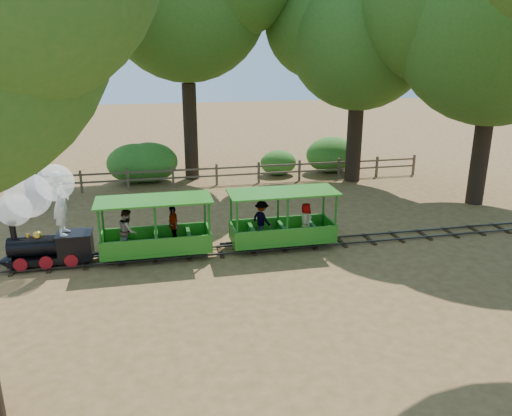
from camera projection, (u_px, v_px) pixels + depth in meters
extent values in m
plane|color=olive|center=(282.00, 247.00, 16.00)|extent=(90.00, 90.00, 0.00)
cube|color=#3F3D3A|center=(285.00, 249.00, 15.70)|extent=(22.00, 0.05, 0.05)
cube|color=#3F3D3A|center=(280.00, 242.00, 16.26)|extent=(22.00, 0.05, 0.05)
cube|color=#382314|center=(282.00, 247.00, 15.99)|extent=(0.12, 1.00, 0.05)
cube|color=#382314|center=(121.00, 260.00, 14.99)|extent=(0.12, 1.00, 0.05)
cube|color=#382314|center=(424.00, 235.00, 17.00)|extent=(0.12, 1.00, 0.05)
cube|color=black|center=(52.00, 257.00, 14.52)|extent=(2.30, 0.73, 0.19)
cylinder|color=black|center=(37.00, 246.00, 14.33)|extent=(1.47, 0.59, 0.59)
cylinder|color=black|center=(13.00, 230.00, 14.05)|extent=(0.17, 0.17, 0.46)
sphere|color=gold|center=(37.00, 236.00, 14.24)|extent=(0.27, 0.27, 0.27)
cylinder|color=gold|center=(28.00, 236.00, 14.18)|extent=(0.10, 0.10, 0.10)
cube|color=black|center=(75.00, 243.00, 14.54)|extent=(0.94, 0.73, 0.58)
cube|color=black|center=(74.00, 233.00, 14.45)|extent=(0.99, 0.80, 0.04)
cone|color=black|center=(6.00, 262.00, 14.27)|extent=(0.47, 0.67, 0.67)
cylinder|color=gold|center=(8.00, 245.00, 14.14)|extent=(0.10, 0.15, 0.15)
cylinder|color=maroon|center=(20.00, 265.00, 14.01)|extent=(0.38, 0.06, 0.38)
cylinder|color=maroon|center=(26.00, 254.00, 14.71)|extent=(0.38, 0.06, 0.38)
cylinder|color=maroon|center=(46.00, 263.00, 14.15)|extent=(0.38, 0.06, 0.38)
cylinder|color=maroon|center=(51.00, 253.00, 14.85)|extent=(0.38, 0.06, 0.38)
cylinder|color=maroon|center=(71.00, 261.00, 14.29)|extent=(0.38, 0.06, 0.38)
cylinder|color=maroon|center=(75.00, 251.00, 14.99)|extent=(0.38, 0.06, 0.38)
sphere|color=white|center=(14.00, 209.00, 13.94)|extent=(0.94, 0.94, 0.94)
sphere|color=white|center=(29.00, 195.00, 13.96)|extent=(1.26, 1.26, 1.26)
sphere|color=white|center=(55.00, 183.00, 14.05)|extent=(1.05, 1.05, 1.05)
imported|color=white|center=(61.00, 203.00, 14.06)|extent=(0.46, 0.69, 1.87)
cube|color=#28781A|center=(157.00, 248.00, 15.12)|extent=(3.25, 1.24, 0.10)
cube|color=#176016|center=(157.00, 252.00, 15.15)|extent=(2.93, 0.48, 0.13)
cube|color=#28781A|center=(157.00, 247.00, 14.49)|extent=(3.25, 0.06, 0.48)
cube|color=#28781A|center=(156.00, 233.00, 15.57)|extent=(3.25, 0.06, 0.48)
cube|color=#28781A|center=(154.00, 200.00, 14.65)|extent=(3.40, 1.39, 0.05)
cylinder|color=#176016|center=(100.00, 235.00, 14.05)|extent=(0.07, 0.07, 1.53)
cylinder|color=#176016|center=(103.00, 222.00, 15.10)|extent=(0.07, 0.07, 1.53)
cylinder|color=#176016|center=(209.00, 227.00, 14.67)|extent=(0.07, 0.07, 1.53)
cylinder|color=#176016|center=(205.00, 215.00, 15.72)|extent=(0.07, 0.07, 1.53)
cube|color=#176016|center=(123.00, 243.00, 14.85)|extent=(0.11, 1.05, 0.38)
cube|color=#176016|center=(156.00, 241.00, 15.04)|extent=(0.11, 1.05, 0.38)
cube|color=#176016|center=(189.00, 238.00, 15.24)|extent=(0.11, 1.05, 0.38)
cylinder|color=black|center=(121.00, 258.00, 14.63)|extent=(0.27, 0.06, 0.27)
cylinder|color=black|center=(122.00, 249.00, 15.23)|extent=(0.27, 0.06, 0.27)
cylinder|color=black|center=(192.00, 252.00, 15.05)|extent=(0.27, 0.06, 0.27)
cylinder|color=black|center=(190.00, 244.00, 15.65)|extent=(0.27, 0.06, 0.27)
imported|color=gray|center=(128.00, 231.00, 14.57)|extent=(0.51, 0.64, 1.30)
imported|color=gray|center=(173.00, 225.00, 15.19)|extent=(0.47, 0.76, 1.21)
cube|color=#28781A|center=(282.00, 238.00, 15.91)|extent=(3.25, 1.24, 0.10)
cube|color=#176016|center=(282.00, 242.00, 15.94)|extent=(2.93, 0.48, 0.13)
cube|color=#28781A|center=(287.00, 236.00, 15.27)|extent=(3.25, 0.06, 0.48)
cube|color=#28781A|center=(278.00, 224.00, 16.36)|extent=(3.25, 0.06, 0.48)
cube|color=#28781A|center=(283.00, 192.00, 15.44)|extent=(3.40, 1.39, 0.05)
cylinder|color=#176016|center=(237.00, 225.00, 14.83)|extent=(0.07, 0.07, 1.53)
cylinder|color=#176016|center=(231.00, 213.00, 15.88)|extent=(0.07, 0.07, 1.53)
cylinder|color=#176016|center=(336.00, 218.00, 15.46)|extent=(0.07, 0.07, 1.53)
cylinder|color=#176016|center=(323.00, 207.00, 16.51)|extent=(0.07, 0.07, 1.53)
cube|color=#176016|center=(252.00, 233.00, 15.64)|extent=(0.11, 1.05, 0.38)
cube|color=#176016|center=(282.00, 231.00, 15.83)|extent=(0.11, 1.05, 0.38)
cube|color=#176016|center=(312.00, 229.00, 16.03)|extent=(0.11, 1.05, 0.38)
cylinder|color=black|center=(252.00, 247.00, 15.42)|extent=(0.27, 0.06, 0.27)
cylinder|color=black|center=(248.00, 239.00, 16.02)|extent=(0.27, 0.06, 0.27)
cylinder|color=black|center=(316.00, 242.00, 15.83)|extent=(0.27, 0.06, 0.27)
cylinder|color=black|center=(310.00, 234.00, 16.44)|extent=(0.27, 0.06, 0.27)
imported|color=gray|center=(262.00, 219.00, 15.76)|extent=(0.77, 0.87, 1.17)
imported|color=gray|center=(306.00, 221.00, 15.64)|extent=(0.39, 0.58, 1.15)
cylinder|color=#2D2116|center=(30.00, 156.00, 19.23)|extent=(0.70, 0.70, 4.23)
cylinder|color=#2D2116|center=(17.00, 67.00, 18.21)|extent=(0.52, 0.53, 2.42)
sphere|color=#2A5B1C|center=(8.00, 3.00, 17.55)|extent=(6.29, 6.29, 6.29)
cylinder|color=#2D2116|center=(191.00, 132.00, 23.74)|extent=(0.66, 0.66, 4.54)
cylinder|color=#2D2116|center=(187.00, 54.00, 22.65)|extent=(0.50, 0.50, 2.60)
cylinder|color=#2D2116|center=(354.00, 144.00, 23.54)|extent=(0.72, 0.72, 3.57)
cylinder|color=#2D2116|center=(358.00, 83.00, 22.68)|extent=(0.54, 0.54, 2.04)
sphere|color=#2A5B1C|center=(361.00, 37.00, 22.07)|extent=(6.45, 6.45, 6.45)
sphere|color=#2A5B1C|center=(406.00, 16.00, 21.24)|extent=(4.83, 4.83, 4.83)
sphere|color=#2A5B1C|center=(322.00, 22.00, 22.63)|extent=(5.16, 5.16, 5.16)
cylinder|color=#2D2116|center=(480.00, 158.00, 20.03)|extent=(0.68, 0.68, 3.73)
cylinder|color=#2D2116|center=(490.00, 84.00, 19.13)|extent=(0.51, 0.51, 2.13)
sphere|color=#2A5B1C|center=(499.00, 22.00, 18.45)|extent=(7.62, 7.62, 7.62)
sphere|color=#2A5B1C|center=(439.00, 2.00, 19.12)|extent=(6.10, 6.10, 6.10)
cube|color=brown|center=(33.00, 184.00, 21.49)|extent=(0.10, 0.10, 1.00)
cube|color=brown|center=(81.00, 182.00, 21.89)|extent=(0.10, 0.10, 1.00)
cube|color=brown|center=(128.00, 179.00, 22.29)|extent=(0.10, 0.10, 1.00)
cube|color=brown|center=(173.00, 177.00, 22.69)|extent=(0.10, 0.10, 1.00)
cube|color=brown|center=(217.00, 175.00, 23.09)|extent=(0.10, 0.10, 1.00)
cube|color=brown|center=(259.00, 172.00, 23.49)|extent=(0.10, 0.10, 1.00)
cube|color=brown|center=(299.00, 170.00, 23.89)|extent=(0.10, 0.10, 1.00)
cube|color=brown|center=(339.00, 168.00, 24.29)|extent=(0.10, 0.10, 1.00)
cube|color=brown|center=(377.00, 166.00, 24.70)|extent=(0.10, 0.10, 1.00)
cube|color=brown|center=(414.00, 164.00, 25.10)|extent=(0.10, 0.10, 1.00)
cube|color=brown|center=(238.00, 167.00, 23.20)|extent=(18.00, 0.06, 0.08)
cube|color=brown|center=(238.00, 175.00, 23.31)|extent=(18.00, 0.06, 0.08)
ellipsoid|color=#2D6B1E|center=(136.00, 163.00, 23.44)|extent=(2.67, 2.05, 1.85)
ellipsoid|color=#2D6B1E|center=(149.00, 162.00, 23.56)|extent=(2.72, 2.09, 1.88)
ellipsoid|color=#2D6B1E|center=(278.00, 163.00, 24.92)|extent=(1.81, 1.39, 1.25)
ellipsoid|color=#2D6B1E|center=(332.00, 155.00, 25.40)|extent=(2.63, 2.02, 1.82)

